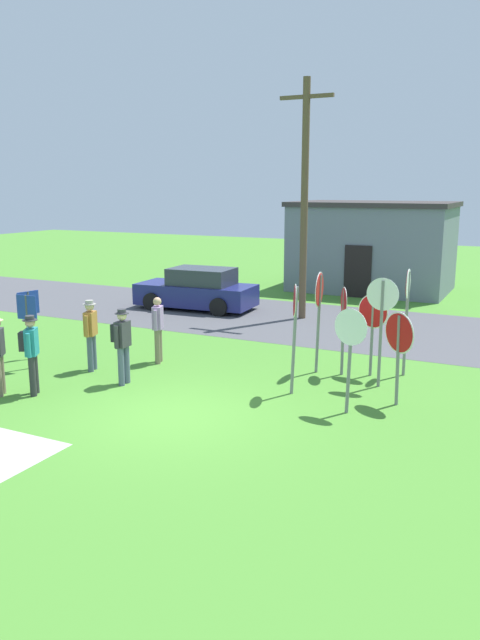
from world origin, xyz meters
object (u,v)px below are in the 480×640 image
object	(u,v)px
parked_car_on_street	(197,290)
stop_sign_leaning_left	(343,316)
person_in_teal	(158,326)
info_panel_rightmost	(29,313)
person_in_blue	(122,341)
stop_sign_far_back	(319,304)
stop_sign_rear_right	(382,314)
person_in_dark_shirt	(31,349)
stop_sign_leaning_right	(350,343)
stop_sign_rear_left	(294,320)
info_panel_leftmost	(27,318)
utility_pole	(304,197)
stop_sign_low_front	(407,304)
person_on_left	(91,331)
stop_sign_tallest	(373,321)
stop_sign_nearest	(399,342)

from	to	relation	value
parked_car_on_street	stop_sign_leaning_left	size ratio (longest dim) A/B	2.08
person_in_teal	info_panel_rightmost	world-z (taller)	info_panel_rightmost
stop_sign_leaning_left	person_in_teal	size ratio (longest dim) A/B	1.25
person_in_blue	stop_sign_far_back	bearing A→B (deg)	37.75
info_panel_rightmost	person_in_teal	bearing A→B (deg)	20.36
stop_sign_far_back	person_in_teal	size ratio (longest dim) A/B	1.45
stop_sign_rear_right	person_in_dark_shirt	distance (m)	7.61
stop_sign_leaning_right	person_in_blue	bearing A→B (deg)	-174.32
stop_sign_rear_left	info_panel_leftmost	bearing A→B (deg)	-170.43
stop_sign_rear_left	person_in_teal	size ratio (longest dim) A/B	1.42
info_panel_leftmost	utility_pole	bearing A→B (deg)	65.82
stop_sign_far_back	info_panel_leftmost	size ratio (longest dim) A/B	1.33
stop_sign_leaning_left	person_in_blue	bearing A→B (deg)	-145.49
person_in_teal	person_in_dark_shirt	xyz separation A→B (m)	(-1.03, -3.29, 0.06)
stop_sign_far_back	stop_sign_rear_right	xyz separation A→B (m)	(1.59, -0.42, -0.02)
stop_sign_low_front	person_in_teal	world-z (taller)	stop_sign_low_front
stop_sign_low_front	stop_sign_leaning_left	bearing A→B (deg)	-155.59
person_in_dark_shirt	stop_sign_leaning_left	bearing A→B (deg)	38.29
stop_sign_rear_left	stop_sign_low_front	bearing A→B (deg)	52.52
person_on_left	info_panel_leftmost	world-z (taller)	info_panel_leftmost
info_panel_leftmost	stop_sign_tallest	bearing A→B (deg)	22.35
parked_car_on_street	stop_sign_leaning_right	size ratio (longest dim) A/B	2.10
utility_pole	info_panel_rightmost	bearing A→B (deg)	-119.45
stop_sign_rear_right	person_in_teal	distance (m)	5.58
stop_sign_rear_right	stop_sign_low_front	bearing A→B (deg)	73.85
info_panel_leftmost	person_in_blue	bearing A→B (deg)	0.18
stop_sign_nearest	stop_sign_leaning_left	world-z (taller)	stop_sign_leaning_left
utility_pole	stop_sign_nearest	xyz separation A→B (m)	(4.80, -7.24, -2.75)
stop_sign_leaning_left	info_panel_rightmost	distance (m)	7.97
info_panel_leftmost	info_panel_rightmost	world-z (taller)	info_panel_leftmost
stop_sign_far_back	stop_sign_rear_left	distance (m)	1.73
person_in_dark_shirt	stop_sign_rear_right	bearing A→B (deg)	30.56
stop_sign_tallest	stop_sign_rear_right	xyz separation A→B (m)	(0.38, -0.74, 0.34)
stop_sign_leaning_left	info_panel_rightmost	size ratio (longest dim) A/B	1.19
stop_sign_rear_right	person_in_blue	size ratio (longest dim) A/B	1.42
stop_sign_nearest	info_panel_leftmost	distance (m)	8.77
stop_sign_leaning_left	stop_sign_rear_right	xyz separation A→B (m)	(1.01, -0.50, 0.24)
person_in_dark_shirt	stop_sign_far_back	bearing A→B (deg)	40.87
utility_pole	person_in_blue	size ratio (longest dim) A/B	4.48
stop_sign_rear_right	stop_sign_leaning_right	bearing A→B (deg)	-94.22
utility_pole	person_in_teal	size ratio (longest dim) A/B	4.61
stop_sign_rear_left	info_panel_leftmost	xyz separation A→B (m)	(-6.51, -1.10, -0.36)
stop_sign_leaning_right	person_in_teal	distance (m)	5.54
stop_sign_rear_left	person_in_blue	world-z (taller)	stop_sign_rear_left
stop_sign_rear_right	info_panel_leftmost	xyz separation A→B (m)	(-8.04, -2.41, -0.41)
utility_pole	stop_sign_tallest	xyz separation A→B (m)	(3.80, -5.45, -2.74)
stop_sign_low_front	person_in_blue	bearing A→B (deg)	-147.73
parked_car_on_street	person_in_dark_shirt	xyz separation A→B (m)	(1.68, -9.91, 0.32)
utility_pole	stop_sign_leaning_right	distance (m)	9.42
stop_sign_nearest	stop_sign_far_back	world-z (taller)	stop_sign_far_back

